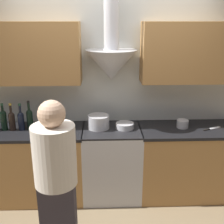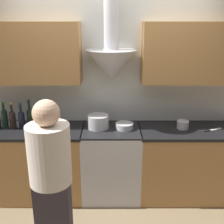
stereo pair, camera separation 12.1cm
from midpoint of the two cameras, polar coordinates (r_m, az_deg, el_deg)
The scene contains 14 objects.
ground_plane at distance 3.54m, azimuth 1.02°, elevation -19.50°, with size 12.00×12.00×0.00m, color #847051.
wall_back at distance 3.49m, azimuth 0.98°, elevation 6.69°, with size 8.40×0.60×2.60m.
counter_left at distance 3.71m, azimuth -14.24°, elevation -9.88°, with size 1.23×0.62×0.91m.
counter_right at distance 3.73m, azimuth 16.02°, elevation -9.84°, with size 1.22×0.62×0.91m.
stove_range at distance 3.59m, azimuth 0.98°, elevation -10.15°, with size 0.71×0.60×0.91m.
wine_bottle_2 at distance 3.59m, azimuth -19.93°, elevation -1.08°, with size 0.07×0.07×0.33m.
wine_bottle_3 at distance 3.55m, azimuth -18.48°, elevation -1.26°, with size 0.07×0.07×0.33m.
wine_bottle_4 at distance 3.52m, azimuth -16.81°, elevation -1.29°, with size 0.08×0.08×0.33m.
wine_bottle_5 at distance 3.49m, azimuth -15.20°, elevation -1.05°, with size 0.07×0.07×0.36m.
stock_pot at distance 3.41m, azimuth -1.66°, elevation -1.96°, with size 0.26×0.26×0.16m.
mixing_bowl at distance 3.41m, azimuth 3.71°, elevation -2.84°, with size 0.22×0.22×0.07m.
saucepan at distance 3.52m, azimuth 15.29°, elevation -2.52°, with size 0.14×0.14×0.10m.
chefs_knife at distance 3.59m, azimuth 20.82°, elevation -3.45°, with size 0.25×0.13×0.01m.
person_foreground_left at distance 2.46m, azimuth -10.66°, elevation -13.78°, with size 0.35×0.35×1.59m.
Camera 2 is at (0.01, -2.80, 2.17)m, focal length 45.00 mm.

